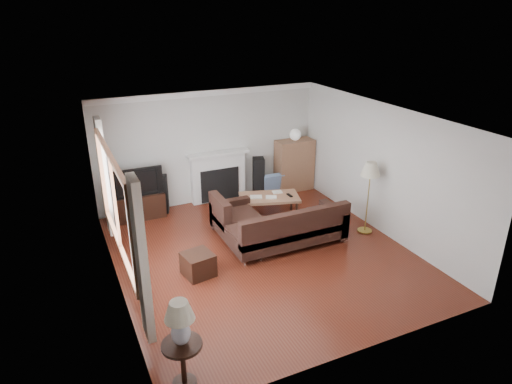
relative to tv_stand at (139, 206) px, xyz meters
name	(u,v)px	position (x,y,z in m)	size (l,w,h in m)	color
room	(263,190)	(1.70, -2.48, 0.99)	(5.10, 5.60, 2.54)	#551F12
window	(115,203)	(-0.75, -2.68, 1.29)	(0.12, 2.74, 1.54)	brown
curtain_near	(142,262)	(-0.70, -4.20, 1.14)	(0.10, 0.35, 2.10)	silver
curtain_far	(105,178)	(-0.70, -1.16, 1.14)	(0.10, 0.35, 2.10)	silver
fireplace	(219,176)	(1.85, 0.16, 0.31)	(1.40, 0.26, 1.15)	white
tv_stand	(139,206)	(0.00, 0.00, 0.00)	(1.05, 0.47, 0.52)	black
television	(136,181)	(0.00, 0.00, 0.56)	(1.04, 0.14, 0.60)	black
speaker_left	(162,194)	(0.53, 0.07, 0.15)	(0.23, 0.27, 0.82)	black
speaker_right	(259,177)	(2.80, 0.05, 0.19)	(0.25, 0.30, 0.91)	black
bookshelf	(294,165)	(3.72, 0.02, 0.35)	(0.89, 0.42, 1.23)	#8A5C40
globe_lamp	(295,135)	(3.72, 0.02, 1.10)	(0.27, 0.27, 0.27)	white
sectional_sofa	(287,227)	(2.26, -2.36, 0.12)	(2.36, 1.72, 0.76)	black
coffee_table	(269,206)	(2.49, -1.13, -0.02)	(1.22, 0.67, 0.48)	#946346
footstool	(198,264)	(0.44, -2.64, -0.07)	(0.46, 0.46, 0.39)	black
floor_lamp	(368,198)	(3.92, -2.52, 0.46)	(0.37, 0.37, 1.44)	#B2983D
side_table	(183,364)	(-0.45, -4.82, 0.04)	(0.48, 0.48, 0.60)	black
table_lamp	(180,324)	(-0.45, -4.82, 0.61)	(0.35, 0.35, 0.56)	silver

